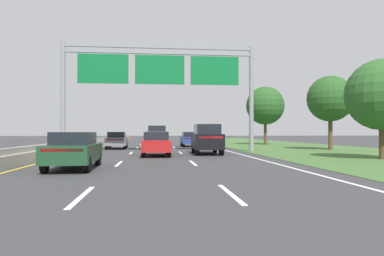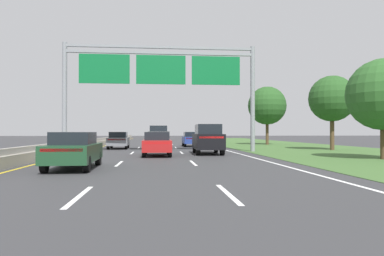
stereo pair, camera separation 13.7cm
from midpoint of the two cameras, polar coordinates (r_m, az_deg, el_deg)
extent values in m
plane|color=#333335|center=(33.49, -5.94, -3.32)|extent=(220.00, 220.00, 0.00)
cube|color=white|center=(9.28, -17.65, -10.38)|extent=(0.14, 3.00, 0.01)
cube|color=white|center=(18.12, -11.84, -5.60)|extent=(0.14, 3.00, 0.01)
cube|color=white|center=(27.06, -9.87, -3.95)|extent=(0.14, 3.00, 0.01)
cube|color=white|center=(36.03, -8.89, -3.12)|extent=(0.14, 3.00, 0.01)
cube|color=white|center=(45.02, -8.30, -2.62)|extent=(0.14, 3.00, 0.01)
cube|color=white|center=(54.01, -7.91, -2.29)|extent=(0.14, 3.00, 0.01)
cube|color=white|center=(63.00, -7.63, -2.05)|extent=(0.14, 3.00, 0.01)
cube|color=white|center=(71.99, -7.42, -1.87)|extent=(0.14, 3.00, 0.01)
cube|color=white|center=(80.99, -7.25, -1.73)|extent=(0.14, 3.00, 0.01)
cube|color=white|center=(9.28, 5.75, -10.40)|extent=(0.14, 3.00, 0.01)
cube|color=white|center=(18.12, -0.06, -5.61)|extent=(0.14, 3.00, 0.01)
cube|color=white|center=(27.06, -2.02, -3.96)|extent=(0.14, 3.00, 0.01)
cube|color=white|center=(36.03, -3.00, -3.13)|extent=(0.14, 3.00, 0.01)
cube|color=white|center=(45.02, -3.59, -2.63)|extent=(0.14, 3.00, 0.01)
cube|color=white|center=(54.01, -3.98, -2.29)|extent=(0.14, 3.00, 0.01)
cube|color=white|center=(63.00, -4.26, -2.05)|extent=(0.14, 3.00, 0.01)
cube|color=white|center=(71.99, -4.47, -1.87)|extent=(0.14, 3.00, 0.01)
cube|color=white|center=(80.99, -4.63, -1.73)|extent=(0.14, 3.00, 0.01)
cube|color=white|center=(34.00, 4.06, -3.28)|extent=(0.16, 106.00, 0.01)
cube|color=gold|center=(34.00, -15.95, -3.25)|extent=(0.16, 106.00, 0.01)
cube|color=#3D602D|center=(36.28, 16.71, -3.08)|extent=(14.00, 110.00, 0.02)
cube|color=#A8A399|center=(34.12, -17.11, -2.79)|extent=(0.60, 110.00, 0.55)
cube|color=#A8A399|center=(34.11, -17.11, -2.07)|extent=(0.25, 110.00, 0.30)
cylinder|color=gray|center=(28.96, -20.07, 4.66)|extent=(0.36, 0.36, 8.46)
cylinder|color=gray|center=(29.11, 9.35, 4.60)|extent=(0.36, 0.36, 8.46)
cube|color=gray|center=(28.75, -5.31, 12.76)|extent=(14.70, 0.24, 0.20)
cube|color=gray|center=(28.65, -5.31, 11.88)|extent=(14.70, 0.24, 0.20)
cube|color=#0C602D|center=(28.49, -14.17, 9.20)|extent=(3.83, 0.12, 2.25)
cube|color=#0C602D|center=(28.21, -5.31, 9.28)|extent=(3.83, 0.12, 2.25)
cube|color=#0C602D|center=(28.58, 3.52, 9.15)|extent=(3.83, 0.12, 2.25)
cube|color=#B2B5BA|center=(35.29, -5.75, -1.69)|extent=(2.02, 5.41, 1.00)
cube|color=black|center=(36.14, -5.76, -0.25)|extent=(1.73, 1.91, 0.78)
cube|color=#B21414|center=(32.63, -5.72, -1.25)|extent=(1.68, 0.09, 0.12)
cube|color=#B2B5BA|center=(33.56, -5.73, -0.72)|extent=(2.01, 1.95, 0.20)
cylinder|color=black|center=(37.14, -7.08, -2.41)|extent=(0.30, 0.84, 0.84)
cylinder|color=black|center=(37.15, -4.46, -2.41)|extent=(0.30, 0.84, 0.84)
cylinder|color=black|center=(33.47, -7.19, -2.60)|extent=(0.30, 0.84, 0.84)
cylinder|color=black|center=(33.49, -4.27, -2.61)|extent=(0.30, 0.84, 0.84)
cube|color=black|center=(25.51, 2.20, -2.14)|extent=(2.04, 4.75, 1.05)
cube|color=black|center=(25.35, 2.23, -0.19)|extent=(1.72, 3.05, 0.68)
cube|color=#B21414|center=(23.21, 2.84, -1.51)|extent=(1.60, 0.13, 0.12)
cylinder|color=black|center=(27.04, 0.09, -3.17)|extent=(0.28, 0.77, 0.76)
cylinder|color=black|center=(27.22, 3.54, -3.15)|extent=(0.28, 0.77, 0.76)
cylinder|color=black|center=(23.86, 0.67, -3.50)|extent=(0.28, 0.77, 0.76)
cylinder|color=black|center=(24.06, 4.57, -3.48)|extent=(0.28, 0.77, 0.76)
cube|color=maroon|center=(23.57, -5.94, -2.78)|extent=(1.85, 4.41, 0.72)
cube|color=black|center=(23.51, -5.93, -1.28)|extent=(1.58, 2.31, 0.52)
cube|color=#B21414|center=(21.40, -5.90, -2.42)|extent=(1.53, 0.09, 0.12)
cylinder|color=black|center=(25.09, -7.79, -3.47)|extent=(0.22, 0.66, 0.66)
cylinder|color=black|center=(25.10, -4.13, -3.48)|extent=(0.22, 0.66, 0.66)
cylinder|color=black|center=(22.10, -7.99, -3.86)|extent=(0.22, 0.66, 0.66)
cylinder|color=black|center=(22.11, -3.84, -3.86)|extent=(0.22, 0.66, 0.66)
cube|color=slate|center=(34.08, -12.04, -2.10)|extent=(1.95, 4.45, 0.72)
cube|color=black|center=(34.02, -12.04, -1.06)|extent=(1.63, 2.34, 0.52)
cube|color=#B21414|center=(31.92, -12.34, -1.82)|extent=(1.53, 0.12, 0.12)
cylinder|color=black|center=(35.65, -13.14, -2.61)|extent=(0.24, 0.67, 0.66)
cylinder|color=black|center=(35.53, -10.57, -2.63)|extent=(0.24, 0.67, 0.66)
cylinder|color=black|center=(32.67, -13.65, -2.80)|extent=(0.24, 0.67, 0.66)
cylinder|color=black|center=(32.55, -10.84, -2.81)|extent=(0.24, 0.67, 0.66)
cube|color=#193D23|center=(16.07, -18.60, -3.77)|extent=(1.92, 4.44, 0.72)
cube|color=black|center=(16.00, -18.62, -1.56)|extent=(1.61, 2.33, 0.52)
cube|color=#B21414|center=(13.95, -20.35, -3.35)|extent=(1.53, 0.11, 0.12)
cylinder|color=black|center=(17.72, -20.18, -4.63)|extent=(0.23, 0.66, 0.66)
cylinder|color=black|center=(17.43, -15.03, -4.71)|extent=(0.23, 0.66, 0.66)
cylinder|color=black|center=(14.83, -22.80, -5.41)|extent=(0.23, 0.66, 0.66)
cylinder|color=black|center=(14.48, -16.66, -5.55)|extent=(0.23, 0.66, 0.66)
cube|color=navy|center=(38.68, -0.46, -1.94)|extent=(1.82, 4.40, 0.72)
cube|color=black|center=(38.62, -0.45, -1.02)|extent=(1.57, 2.30, 0.52)
cube|color=#B21414|center=(36.52, -0.13, -1.68)|extent=(1.53, 0.08, 0.12)
cylinder|color=black|center=(40.11, -1.80, -2.41)|extent=(0.22, 0.66, 0.66)
cylinder|color=black|center=(40.26, 0.47, -2.40)|extent=(0.22, 0.66, 0.66)
cylinder|color=black|center=(37.13, -1.47, -2.55)|extent=(0.22, 0.66, 0.66)
cylinder|color=black|center=(37.29, 0.99, -2.54)|extent=(0.22, 0.66, 0.66)
cylinder|color=#4C3823|center=(23.07, 28.03, -1.89)|extent=(0.36, 0.36, 2.08)
sphere|color=#285623|center=(23.17, 27.99, 4.75)|extent=(4.10, 4.10, 4.10)
cylinder|color=#4C3823|center=(33.00, 21.17, -0.83)|extent=(0.36, 0.36, 2.87)
sphere|color=#234C1E|center=(33.13, 21.15, 4.40)|extent=(3.96, 3.96, 3.96)
cylinder|color=#4C3823|center=(44.54, 11.57, -0.76)|extent=(0.36, 0.36, 2.93)
sphere|color=#234C1E|center=(44.66, 11.56, 3.53)|extent=(4.67, 4.67, 4.67)
camera|label=1|loc=(0.07, -90.23, 0.00)|focal=33.31mm
camera|label=2|loc=(0.07, 89.77, 0.00)|focal=33.31mm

